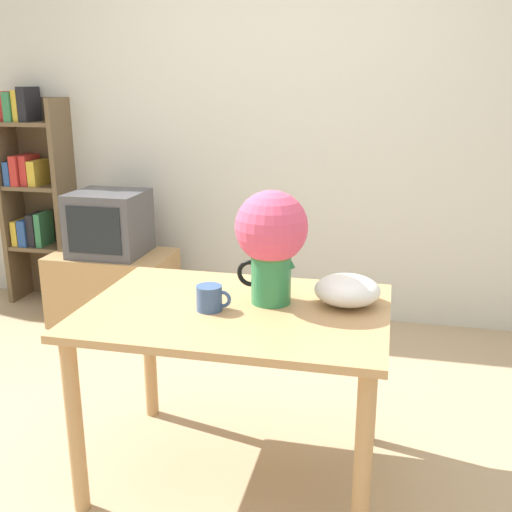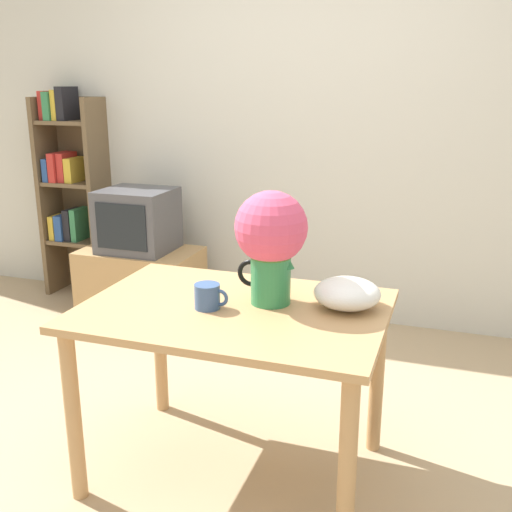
{
  "view_description": "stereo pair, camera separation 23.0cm",
  "coord_description": "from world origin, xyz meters",
  "views": [
    {
      "loc": [
        0.72,
        -2.14,
        1.55
      ],
      "look_at": [
        0.23,
        0.01,
        0.91
      ],
      "focal_mm": 42.0,
      "sensor_mm": 36.0,
      "label": 1
    },
    {
      "loc": [
        0.94,
        -2.08,
        1.55
      ],
      "look_at": [
        0.23,
        0.01,
        0.91
      ],
      "focal_mm": 42.0,
      "sensor_mm": 36.0,
      "label": 2
    }
  ],
  "objects": [
    {
      "name": "bookshelf",
      "position": [
        -1.75,
        1.61,
        0.82
      ],
      "size": [
        0.47,
        0.27,
        1.53
      ],
      "color": "brown",
      "rests_on": "ground_plane"
    },
    {
      "name": "table",
      "position": [
        0.17,
        -0.08,
        0.62
      ],
      "size": [
        1.15,
        0.81,
        0.73
      ],
      "color": "tan",
      "rests_on": "ground_plane"
    },
    {
      "name": "ground_plane",
      "position": [
        0.0,
        0.0,
        0.0
      ],
      "size": [
        12.0,
        12.0,
        0.0
      ],
      "primitive_type": "plane",
      "color": "tan"
    },
    {
      "name": "wall_back",
      "position": [
        0.0,
        1.76,
        1.3
      ],
      "size": [
        8.0,
        0.05,
        2.6
      ],
      "color": "silver",
      "rests_on": "ground_plane"
    },
    {
      "name": "flower_vase",
      "position": [
        0.29,
        0.01,
        0.99
      ],
      "size": [
        0.28,
        0.28,
        0.44
      ],
      "color": "#2D844C",
      "rests_on": "table"
    },
    {
      "name": "white_bowl",
      "position": [
        0.58,
        0.05,
        0.78
      ],
      "size": [
        0.25,
        0.25,
        0.11
      ],
      "color": "white",
      "rests_on": "table"
    },
    {
      "name": "tv_set",
      "position": [
        -1.05,
        1.31,
        0.68
      ],
      "size": [
        0.45,
        0.42,
        0.41
      ],
      "color": "#4C4C51",
      "rests_on": "tv_stand"
    },
    {
      "name": "coffee_mug",
      "position": [
        0.08,
        -0.13,
        0.78
      ],
      "size": [
        0.13,
        0.1,
        0.1
      ],
      "color": "#385689",
      "rests_on": "table"
    },
    {
      "name": "tv_stand",
      "position": [
        -1.05,
        1.32,
        0.24
      ],
      "size": [
        0.78,
        0.47,
        0.47
      ],
      "color": "tan",
      "rests_on": "ground_plane"
    }
  ]
}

